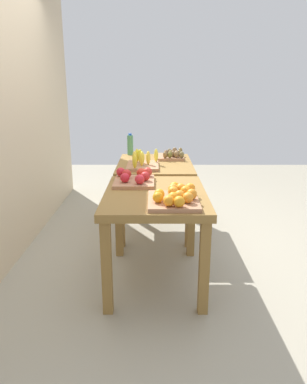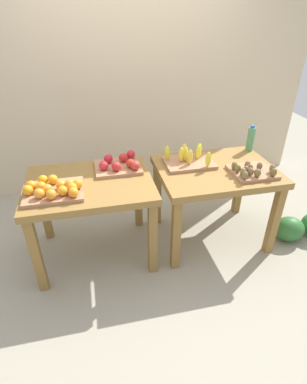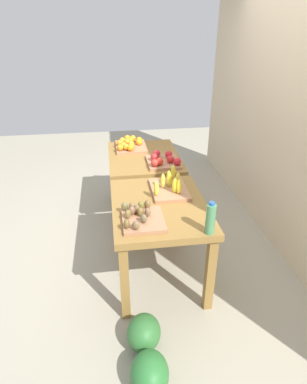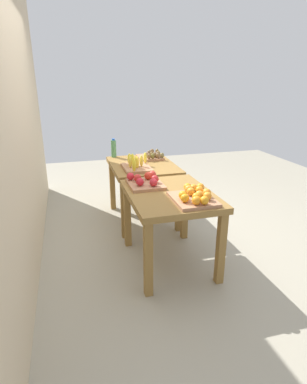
{
  "view_description": "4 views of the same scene",
  "coord_description": "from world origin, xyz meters",
  "px_view_note": "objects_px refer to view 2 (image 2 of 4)",
  "views": [
    {
      "loc": [
        -3.28,
        0.01,
        1.58
      ],
      "look_at": [
        -0.0,
        0.02,
        0.61
      ],
      "focal_mm": 33.74,
      "sensor_mm": 36.0,
      "label": 1
    },
    {
      "loc": [
        -0.52,
        -2.21,
        1.99
      ],
      "look_at": [
        -0.02,
        -0.04,
        0.62
      ],
      "focal_mm": 28.11,
      "sensor_mm": 36.0,
      "label": 2
    },
    {
      "loc": [
        2.93,
        -0.39,
        2.16
      ],
      "look_at": [
        -0.06,
        0.04,
        0.55
      ],
      "focal_mm": 30.57,
      "sensor_mm": 36.0,
      "label": 3
    },
    {
      "loc": [
        -3.28,
        0.92,
        1.81
      ],
      "look_at": [
        0.06,
        -0.01,
        0.56
      ],
      "focal_mm": 29.59,
      "sensor_mm": 36.0,
      "label": 4
    }
  ],
  "objects_px": {
    "apple_bin": "(119,165)",
    "kiwi_bin": "(252,171)",
    "display_table_left": "(91,193)",
    "orange_bin": "(54,189)",
    "display_table_right": "(215,179)",
    "watermelon_pile": "(304,227)",
    "banana_crate": "(189,160)",
    "water_bottle": "(251,139)"
  },
  "relations": [
    {
      "from": "orange_bin",
      "to": "apple_bin",
      "type": "height_order",
      "value": "apple_bin"
    },
    {
      "from": "display_table_left",
      "to": "orange_bin",
      "type": "xyz_separation_m",
      "value": [
        -0.26,
        -0.14,
        0.16
      ]
    },
    {
      "from": "display_table_right",
      "to": "watermelon_pile",
      "type": "bearing_deg",
      "value": -14.0
    },
    {
      "from": "water_bottle",
      "to": "orange_bin",
      "type": "bearing_deg",
      "value": -166.69
    },
    {
      "from": "orange_bin",
      "to": "display_table_right",
      "type": "bearing_deg",
      "value": 5.86
    },
    {
      "from": "kiwi_bin",
      "to": "watermelon_pile",
      "type": "xyz_separation_m",
      "value": [
        0.67,
        -0.04,
        -0.68
      ]
    },
    {
      "from": "display_table_right",
      "to": "watermelon_pile",
      "type": "distance_m",
      "value": 1.08
    },
    {
      "from": "orange_bin",
      "to": "apple_bin",
      "type": "xyz_separation_m",
      "value": [
        0.54,
        0.32,
        -0.0
      ]
    },
    {
      "from": "watermelon_pile",
      "to": "banana_crate",
      "type": "bearing_deg",
      "value": 162.49
    },
    {
      "from": "water_bottle",
      "to": "banana_crate",
      "type": "bearing_deg",
      "value": -166.25
    },
    {
      "from": "orange_bin",
      "to": "banana_crate",
      "type": "bearing_deg",
      "value": 13.06
    },
    {
      "from": "display_table_left",
      "to": "display_table_right",
      "type": "distance_m",
      "value": 1.12
    },
    {
      "from": "display_table_left",
      "to": "orange_bin",
      "type": "bearing_deg",
      "value": -151.73
    },
    {
      "from": "apple_bin",
      "to": "water_bottle",
      "type": "distance_m",
      "value": 1.32
    },
    {
      "from": "orange_bin",
      "to": "water_bottle",
      "type": "xyz_separation_m",
      "value": [
        1.85,
        0.44,
        0.08
      ]
    },
    {
      "from": "banana_crate",
      "to": "watermelon_pile",
      "type": "height_order",
      "value": "banana_crate"
    },
    {
      "from": "display_table_right",
      "to": "watermelon_pile",
      "type": "xyz_separation_m",
      "value": [
        0.91,
        -0.23,
        -0.53
      ]
    },
    {
      "from": "water_bottle",
      "to": "watermelon_pile",
      "type": "relative_size",
      "value": 0.39
    },
    {
      "from": "display_table_left",
      "to": "kiwi_bin",
      "type": "relative_size",
      "value": 2.86
    },
    {
      "from": "display_table_left",
      "to": "kiwi_bin",
      "type": "xyz_separation_m",
      "value": [
        1.36,
        -0.18,
        0.15
      ]
    },
    {
      "from": "orange_bin",
      "to": "water_bottle",
      "type": "distance_m",
      "value": 1.91
    },
    {
      "from": "display_table_right",
      "to": "apple_bin",
      "type": "xyz_separation_m",
      "value": [
        -0.84,
        0.18,
        0.15
      ]
    },
    {
      "from": "orange_bin",
      "to": "watermelon_pile",
      "type": "distance_m",
      "value": 2.4
    },
    {
      "from": "banana_crate",
      "to": "kiwi_bin",
      "type": "xyz_separation_m",
      "value": [
        0.46,
        -0.31,
        -0.01
      ]
    },
    {
      "from": "water_bottle",
      "to": "watermelon_pile",
      "type": "xyz_separation_m",
      "value": [
        0.44,
        -0.52,
        -0.76
      ]
    },
    {
      "from": "banana_crate",
      "to": "water_bottle",
      "type": "bearing_deg",
      "value": 13.75
    },
    {
      "from": "apple_bin",
      "to": "kiwi_bin",
      "type": "xyz_separation_m",
      "value": [
        1.08,
        -0.36,
        -0.01
      ]
    },
    {
      "from": "orange_bin",
      "to": "water_bottle",
      "type": "bearing_deg",
      "value": 13.31
    },
    {
      "from": "water_bottle",
      "to": "apple_bin",
      "type": "bearing_deg",
      "value": -174.77
    },
    {
      "from": "display_table_right",
      "to": "apple_bin",
      "type": "height_order",
      "value": "apple_bin"
    },
    {
      "from": "banana_crate",
      "to": "kiwi_bin",
      "type": "bearing_deg",
      "value": -34.52
    },
    {
      "from": "display_table_left",
      "to": "apple_bin",
      "type": "distance_m",
      "value": 0.36
    },
    {
      "from": "banana_crate",
      "to": "water_bottle",
      "type": "xyz_separation_m",
      "value": [
        0.69,
        0.17,
        0.08
      ]
    },
    {
      "from": "orange_bin",
      "to": "watermelon_pile",
      "type": "relative_size",
      "value": 0.7
    },
    {
      "from": "orange_bin",
      "to": "water_bottle",
      "type": "relative_size",
      "value": 1.8
    },
    {
      "from": "display_table_right",
      "to": "orange_bin",
      "type": "xyz_separation_m",
      "value": [
        -1.38,
        -0.14,
        0.16
      ]
    },
    {
      "from": "display_table_left",
      "to": "water_bottle",
      "type": "xyz_separation_m",
      "value": [
        1.59,
        0.3,
        0.23
      ]
    },
    {
      "from": "display_table_left",
      "to": "display_table_right",
      "type": "relative_size",
      "value": 1.0
    },
    {
      "from": "display_table_left",
      "to": "display_table_right",
      "type": "bearing_deg",
      "value": 0.0
    },
    {
      "from": "display_table_left",
      "to": "kiwi_bin",
      "type": "bearing_deg",
      "value": -7.74
    },
    {
      "from": "water_bottle",
      "to": "display_table_left",
      "type": "bearing_deg",
      "value": -169.43
    },
    {
      "from": "display_table_right",
      "to": "apple_bin",
      "type": "relative_size",
      "value": 2.6
    }
  ]
}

